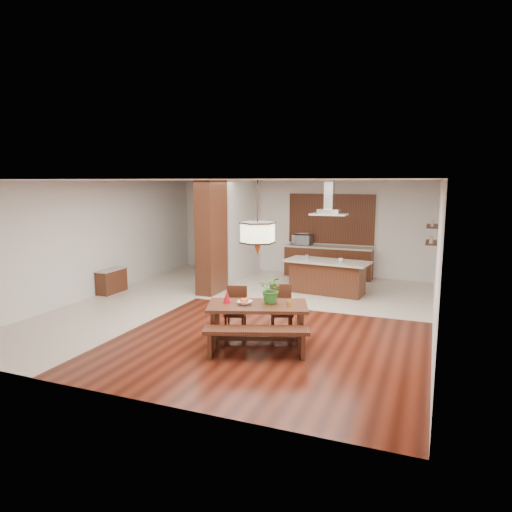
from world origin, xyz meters
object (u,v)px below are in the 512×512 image
at_px(island_cup, 341,260).
at_px(range_hood, 329,198).
at_px(dining_chair_right, 281,310).
at_px(foliage_plant, 272,289).
at_px(dining_chair_left, 235,311).
at_px(dining_bench, 256,343).
at_px(microwave, 302,240).
at_px(fruit_bowl, 245,303).
at_px(hallway_console, 112,281).
at_px(kitchen_island, 327,277).
at_px(pendant_lantern, 258,218).
at_px(dining_table, 258,315).

bearing_deg(island_cup, range_hood, 158.90).
xyz_separation_m(dining_chair_right, foliage_plant, (-0.03, -0.48, 0.51)).
bearing_deg(dining_chair_left, dining_bench, -64.79).
bearing_deg(island_cup, dining_chair_right, -98.04).
bearing_deg(microwave, fruit_bowl, -76.53).
xyz_separation_m(hallway_console, dining_chair_left, (4.30, -1.77, 0.13)).
distance_m(dining_bench, range_hood, 5.18).
height_order(range_hood, island_cup, range_hood).
bearing_deg(hallway_console, fruit_bowl, -25.33).
distance_m(kitchen_island, island_cup, 0.61).
distance_m(dining_chair_right, microwave, 5.61).
height_order(dining_chair_right, pendant_lantern, pendant_lantern).
bearing_deg(dining_table, dining_bench, -70.60).
bearing_deg(range_hood, island_cup, -21.10).
bearing_deg(microwave, dining_bench, -73.49).
bearing_deg(fruit_bowl, dining_table, 24.02).
bearing_deg(dining_chair_right, dining_bench, -114.32).
relative_size(fruit_bowl, kitchen_island, 0.11).
bearing_deg(dining_chair_right, microwave, 78.54).
relative_size(foliage_plant, island_cup, 4.03).
bearing_deg(fruit_bowl, dining_chair_right, 59.07).
xyz_separation_m(pendant_lantern, foliage_plant, (0.20, 0.16, -1.27)).
bearing_deg(range_hood, dining_chair_right, -91.74).
distance_m(dining_chair_left, range_hood, 4.34).
distance_m(dining_table, fruit_bowl, 0.32).
bearing_deg(foliage_plant, microwave, 100.49).
distance_m(foliage_plant, microwave, 6.05).
bearing_deg(hallway_console, dining_table, -23.46).
height_order(hallway_console, dining_table, dining_table).
distance_m(hallway_console, dining_chair_right, 5.34).
relative_size(dining_bench, pendant_lantern, 1.33).
height_order(hallway_console, foliage_plant, foliage_plant).
relative_size(dining_chair_right, microwave, 1.64).
bearing_deg(pendant_lantern, dining_chair_right, 70.11).
relative_size(kitchen_island, island_cup, 17.75).
height_order(dining_table, foliage_plant, foliage_plant).
relative_size(foliage_plant, range_hood, 0.56).
xyz_separation_m(pendant_lantern, kitchen_island, (0.34, 4.09, -1.80)).
distance_m(kitchen_island, range_hood, 2.02).
distance_m(hallway_console, range_hood, 5.99).
bearing_deg(pendant_lantern, dining_table, 0.00).
relative_size(fruit_bowl, island_cup, 2.04).
distance_m(hallway_console, island_cup, 5.92).
height_order(range_hood, microwave, range_hood).
distance_m(range_hood, microwave, 2.73).
bearing_deg(pendant_lantern, range_hood, 85.26).
xyz_separation_m(foliage_plant, microwave, (-1.10, 5.95, 0.13)).
bearing_deg(microwave, pendant_lantern, -74.50).
relative_size(dining_chair_right, range_hood, 1.04).
relative_size(pendant_lantern, island_cup, 10.52).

